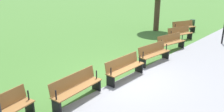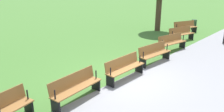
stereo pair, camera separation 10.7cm
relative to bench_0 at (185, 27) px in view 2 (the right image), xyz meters
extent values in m
plane|color=#477A33|center=(9.29, 1.84, -0.48)|extent=(120.00, 120.00, 0.00)
cube|color=#939399|center=(9.29, 3.80, -0.48)|extent=(33.35, 4.21, 0.01)
cube|color=#996633|center=(0.03, 0.07, -0.03)|extent=(1.97, 1.13, 0.04)
cube|color=#996633|center=(-0.05, -0.12, 0.21)|extent=(1.85, 0.82, 0.40)
cube|color=black|center=(-0.82, 0.40, -0.26)|extent=(0.19, 0.37, 0.43)
cylinder|color=black|center=(-0.82, 0.42, 0.13)|extent=(0.06, 0.06, 0.30)
cube|color=black|center=(0.87, -0.27, -0.26)|extent=(0.19, 0.37, 0.43)
cylinder|color=black|center=(0.88, -0.25, 0.13)|extent=(0.06, 0.06, 0.30)
cube|color=#996633|center=(2.27, 0.84, -0.03)|extent=(1.99, 0.97, 0.04)
cube|color=#996633|center=(2.21, 0.65, 0.21)|extent=(1.90, 0.65, 0.40)
cube|color=black|center=(1.39, 1.09, -0.26)|extent=(0.16, 0.38, 0.43)
cylinder|color=black|center=(1.40, 1.11, 0.13)|extent=(0.05, 0.05, 0.30)
cube|color=black|center=(3.15, 0.58, -0.26)|extent=(0.16, 0.38, 0.43)
cylinder|color=black|center=(3.15, 0.60, 0.13)|extent=(0.05, 0.05, 0.30)
cube|color=#996633|center=(4.57, 1.39, -0.03)|extent=(2.00, 0.80, 0.04)
cube|color=#996633|center=(4.54, 1.20, 0.21)|extent=(1.93, 0.47, 0.40)
cube|color=black|center=(3.68, 1.57, -0.26)|extent=(0.13, 0.38, 0.43)
cylinder|color=black|center=(3.68, 1.59, 0.13)|extent=(0.05, 0.05, 0.30)
cube|color=black|center=(5.47, 1.22, -0.26)|extent=(0.13, 0.38, 0.43)
cylinder|color=black|center=(5.48, 1.24, 0.13)|extent=(0.05, 0.05, 0.30)
cube|color=#996633|center=(6.92, 1.73, -0.03)|extent=(1.98, 0.62, 0.04)
cube|color=#996633|center=(6.90, 1.53, 0.21)|extent=(1.95, 0.29, 0.40)
cube|color=black|center=(6.01, 1.82, -0.26)|extent=(0.10, 0.38, 0.43)
cylinder|color=black|center=(6.01, 1.84, 0.13)|extent=(0.05, 0.05, 0.30)
cube|color=black|center=(7.83, 1.64, -0.26)|extent=(0.10, 0.38, 0.43)
cylinder|color=black|center=(7.83, 1.66, 0.13)|extent=(0.05, 0.05, 0.30)
cube|color=#996633|center=(9.29, 1.84, -0.03)|extent=(1.95, 0.44, 0.04)
cube|color=#996633|center=(9.29, 1.64, 0.21)|extent=(1.95, 0.10, 0.40)
cube|color=black|center=(8.38, 1.84, -0.26)|extent=(0.06, 0.37, 0.43)
cylinder|color=black|center=(8.38, 1.86, 0.13)|extent=(0.04, 0.04, 0.30)
cube|color=black|center=(10.21, 1.84, -0.26)|extent=(0.06, 0.37, 0.43)
cylinder|color=black|center=(10.21, 1.86, 0.13)|extent=(0.04, 0.04, 0.30)
cube|color=#996633|center=(11.66, 1.73, -0.03)|extent=(1.98, 0.62, 0.04)
cube|color=#996633|center=(11.68, 1.53, 0.21)|extent=(1.95, 0.29, 0.40)
cube|color=black|center=(10.75, 1.64, -0.26)|extent=(0.10, 0.38, 0.43)
cylinder|color=black|center=(10.75, 1.66, 0.13)|extent=(0.05, 0.05, 0.30)
cube|color=black|center=(12.57, 1.82, -0.26)|extent=(0.10, 0.38, 0.43)
cylinder|color=black|center=(12.57, 1.84, 0.13)|extent=(0.05, 0.05, 0.30)
cube|color=black|center=(13.11, 1.22, -0.26)|extent=(0.13, 0.38, 0.43)
cylinder|color=black|center=(13.11, 1.24, 0.13)|extent=(0.05, 0.05, 0.30)
cylinder|color=#4C3828|center=(0.57, -2.01, 0.93)|extent=(0.42, 0.42, 2.82)
cylinder|color=#2D512D|center=(-1.83, -0.10, -0.09)|extent=(0.40, 0.40, 0.78)
camera|label=1|loc=(15.73, 6.83, 3.29)|focal=35.36mm
camera|label=2|loc=(15.66, 6.91, 3.29)|focal=35.36mm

